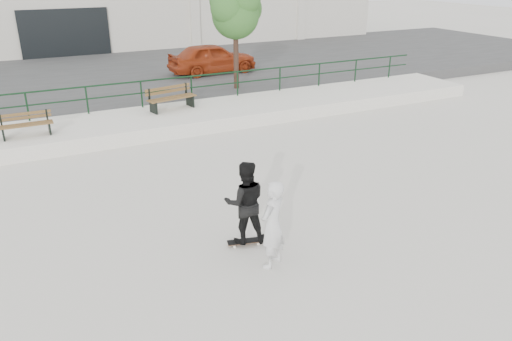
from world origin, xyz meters
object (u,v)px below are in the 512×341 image
tree (236,10)px  standing_skater (245,202)px  red_car (212,58)px  seated_skater (273,225)px  bench_left (26,125)px  bench_right (171,98)px  skateboard (246,241)px

tree → standing_skater: (-5.02, -11.43, -2.80)m
tree → red_car: size_ratio=1.01×
red_car → standing_skater: bearing=158.2°
standing_skater → seated_skater: (0.14, -0.95, -0.09)m
bench_left → seated_skater: size_ratio=0.89×
bench_right → seated_skater: size_ratio=1.07×
red_car → bench_right: bearing=142.6°
bench_right → red_car: 6.82m
red_car → standing_skater: red_car is taller
bench_left → red_car: red_car is taller
bench_left → red_car: bearing=35.8°
tree → skateboard: size_ratio=5.48×
tree → red_car: (0.25, 3.49, -2.56)m
bench_right → tree: 5.11m
standing_skater → bench_left: bearing=-48.0°
bench_right → red_car: red_car is taller
skateboard → seated_skater: (0.14, -0.95, 0.84)m
bench_left → red_car: size_ratio=0.37×
tree → seated_skater: 13.62m
standing_skater → seated_skater: standing_skater is taller
tree → red_car: bearing=85.9°
bench_left → tree: 9.72m
bench_left → red_car: 11.14m
bench_right → tree: size_ratio=0.44×
skateboard → seated_skater: 1.28m
bench_left → seated_skater: 10.08m
red_car → skateboard: 15.86m
standing_skater → skateboard: bearing=-162.0°
seated_skater → bench_left: bearing=-100.0°
red_car → standing_skater: 15.82m
bench_right → standing_skater: bearing=-110.3°
bench_left → standing_skater: size_ratio=0.89×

